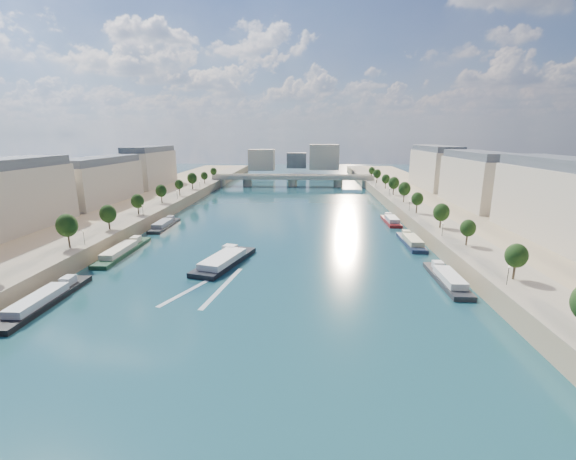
# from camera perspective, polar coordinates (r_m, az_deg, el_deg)

# --- Properties ---
(ground) EXTENTS (700.00, 700.00, 0.00)m
(ground) POSITION_cam_1_polar(r_m,az_deg,el_deg) (137.37, -1.67, -1.05)
(ground) COLOR #0C2835
(ground) RESTS_ON ground
(quay_left) EXTENTS (44.00, 520.00, 5.00)m
(quay_left) POSITION_cam_1_polar(r_m,az_deg,el_deg) (159.52, -28.42, 0.29)
(quay_left) COLOR #9E8460
(quay_left) RESTS_ON ground
(quay_right) EXTENTS (44.00, 520.00, 5.00)m
(quay_right) POSITION_cam_1_polar(r_m,az_deg,el_deg) (149.40, 27.03, -0.38)
(quay_right) COLOR #9E8460
(quay_right) RESTS_ON ground
(pave_left) EXTENTS (14.00, 520.00, 0.10)m
(pave_left) POSITION_cam_1_polar(r_m,az_deg,el_deg) (151.73, -23.68, 1.17)
(pave_left) COLOR gray
(pave_left) RESTS_ON quay_left
(pave_right) EXTENTS (14.00, 520.00, 0.10)m
(pave_right) POSITION_cam_1_polar(r_m,az_deg,el_deg) (143.35, 21.67, 0.67)
(pave_right) COLOR gray
(pave_right) RESTS_ON quay_right
(trees_left) EXTENTS (4.80, 268.80, 8.26)m
(trees_left) POSITION_cam_1_polar(r_m,az_deg,el_deg) (151.61, -22.87, 3.34)
(trees_left) COLOR #382B1E
(trees_left) RESTS_ON ground
(trees_right) EXTENTS (4.80, 268.80, 8.26)m
(trees_right) POSITION_cam_1_polar(r_m,az_deg,el_deg) (151.04, 19.95, 3.56)
(trees_right) COLOR #382B1E
(trees_right) RESTS_ON ground
(lamps_left) EXTENTS (0.36, 200.36, 4.28)m
(lamps_left) POSITION_cam_1_polar(r_m,az_deg,el_deg) (140.46, -23.93, 1.34)
(lamps_left) COLOR black
(lamps_left) RESTS_ON ground
(lamps_right) EXTENTS (0.36, 200.36, 4.28)m
(lamps_right) POSITION_cam_1_polar(r_m,az_deg,el_deg) (146.09, 19.48, 2.19)
(lamps_right) COLOR black
(lamps_right) RESTS_ON ground
(buildings_left) EXTENTS (16.00, 226.00, 23.20)m
(buildings_left) POSITION_cam_1_polar(r_m,az_deg,el_deg) (174.24, -30.61, 5.73)
(buildings_left) COLOR beige
(buildings_left) RESTS_ON ground
(buildings_right) EXTENTS (16.00, 226.00, 23.20)m
(buildings_right) POSITION_cam_1_polar(r_m,az_deg,el_deg) (163.31, 30.08, 5.37)
(buildings_right) COLOR beige
(buildings_right) RESTS_ON ground
(skyline) EXTENTS (79.00, 42.00, 22.00)m
(skyline) POSITION_cam_1_polar(r_m,az_deg,el_deg) (352.47, 1.74, 10.55)
(skyline) COLOR beige
(skyline) RESTS_ON ground
(bridge) EXTENTS (112.00, 12.00, 8.15)m
(bridge) POSITION_cam_1_polar(r_m,az_deg,el_deg) (272.75, 0.67, 7.54)
(bridge) COLOR #C1B79E
(bridge) RESTS_ON ground
(tour_barge) EXTENTS (14.56, 27.65, 3.70)m
(tour_barge) POSITION_cam_1_polar(r_m,az_deg,el_deg) (110.26, -9.41, -4.51)
(tour_barge) COLOR black
(tour_barge) RESTS_ON ground
(wake) EXTENTS (14.59, 25.88, 0.04)m
(wake) POSITION_cam_1_polar(r_m,az_deg,el_deg) (95.42, -11.50, -8.20)
(wake) COLOR silver
(wake) RESTS_ON ground
(moored_barges_left) EXTENTS (5.00, 128.21, 3.60)m
(moored_barges_left) POSITION_cam_1_polar(r_m,az_deg,el_deg) (114.55, -26.81, -5.24)
(moored_barges_left) COLOR maroon
(moored_barges_left) RESTS_ON ground
(moored_barges_right) EXTENTS (5.00, 157.82, 3.60)m
(moored_barges_right) POSITION_cam_1_polar(r_m,az_deg,el_deg) (106.34, 21.93, -6.15)
(moored_barges_right) COLOR black
(moored_barges_right) RESTS_ON ground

